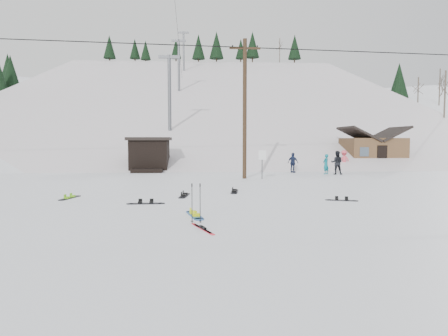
{
  "coord_description": "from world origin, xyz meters",
  "views": [
    {
      "loc": [
        -0.95,
        -11.91,
        2.51
      ],
      "look_at": [
        0.03,
        3.91,
        1.4
      ],
      "focal_mm": 32.0,
      "sensor_mm": 36.0,
      "label": 1
    }
  ],
  "objects": [
    {
      "name": "hero_snowboard",
      "position": [
        -1.12,
        1.24,
        0.03
      ],
      "size": [
        0.62,
        1.68,
        0.12
      ],
      "rotation": [
        0.0,
        0.0,
        1.79
      ],
      "color": "#1953A5",
      "rests_on": "ground"
    },
    {
      "name": "utility_pole",
      "position": [
        2.0,
        14.0,
        4.68
      ],
      "size": [
        2.0,
        0.26,
        9.0
      ],
      "color": "#3A2819",
      "rests_on": "ground"
    },
    {
      "name": "skier_pink",
      "position": [
        11.34,
        21.28,
        0.83
      ],
      "size": [
        1.17,
        0.82,
        1.65
      ],
      "primitive_type": "imported",
      "rotation": [
        0.0,
        0.0,
        3.35
      ],
      "color": "#E3505F",
      "rests_on": "ground"
    },
    {
      "name": "board_scatter_b",
      "position": [
        -1.63,
        5.97,
        0.03
      ],
      "size": [
        0.48,
        1.65,
        0.12
      ],
      "rotation": [
        0.0,
        0.0,
        1.45
      ],
      "color": "black",
      "rests_on": "ground"
    },
    {
      "name": "ski_poles",
      "position": [
        -1.06,
        0.05,
        0.62
      ],
      "size": [
        0.33,
        0.09,
        1.21
      ],
      "color": "black",
      "rests_on": "ground"
    },
    {
      "name": "ground",
      "position": [
        0.0,
        0.0,
        0.0
      ],
      "size": [
        200.0,
        200.0,
        0.0
      ],
      "primitive_type": "plane",
      "color": "white",
      "rests_on": "ground"
    },
    {
      "name": "ski_slope",
      "position": [
        0.0,
        55.0,
        -12.0
      ],
      "size": [
        60.0,
        85.24,
        65.97
      ],
      "primitive_type": "cube",
      "rotation": [
        0.31,
        0.0,
        0.0
      ],
      "color": "silver",
      "rests_on": "ground"
    },
    {
      "name": "skier_navy",
      "position": [
        6.27,
        18.41,
        0.77
      ],
      "size": [
        0.91,
        0.91,
        1.55
      ],
      "primitive_type": "imported",
      "rotation": [
        0.0,
        0.0,
        2.36
      ],
      "color": "#192240",
      "rests_on": "ground"
    },
    {
      "name": "board_scatter_a",
      "position": [
        -3.07,
        3.83,
        0.03
      ],
      "size": [
        1.51,
        0.31,
        0.11
      ],
      "rotation": [
        0.0,
        0.0,
        0.02
      ],
      "color": "black",
      "rests_on": "ground"
    },
    {
      "name": "cabin",
      "position": [
        15.0,
        24.0,
        1.48
      ],
      "size": [
        5.39,
        4.4,
        3.77
      ],
      "color": "brown",
      "rests_on": "ground"
    },
    {
      "name": "board_scatter_c",
      "position": [
        -6.56,
        5.57,
        0.03
      ],
      "size": [
        0.59,
        1.48,
        0.11
      ],
      "rotation": [
        0.0,
        0.0,
        1.32
      ],
      "color": "black",
      "rests_on": "ground"
    },
    {
      "name": "ridge_right",
      "position": [
        38.0,
        50.0,
        -11.0
      ],
      "size": [
        45.66,
        93.98,
        54.59
      ],
      "primitive_type": "cube",
      "rotation": [
        0.21,
        -0.05,
        -0.12
      ],
      "color": "white",
      "rests_on": "ground"
    },
    {
      "name": "skier_teal",
      "position": [
        8.36,
        16.9,
        0.74
      ],
      "size": [
        0.64,
        0.62,
        1.48
      ],
      "primitive_type": "imported",
      "rotation": [
        0.0,
        0.0,
        3.83
      ],
      "color": "#0C6D7B",
      "rests_on": "ground"
    },
    {
      "name": "board_scatter_f",
      "position": [
        0.74,
        7.23,
        0.03
      ],
      "size": [
        0.49,
        1.64,
        0.12
      ],
      "rotation": [
        0.0,
        0.0,
        1.43
      ],
      "color": "black",
      "rests_on": "ground"
    },
    {
      "name": "skier_dark",
      "position": [
        9.1,
        16.65,
        0.86
      ],
      "size": [
        1.01,
        0.89,
        1.73
      ],
      "primitive_type": "imported",
      "rotation": [
        0.0,
        0.0,
        2.82
      ],
      "color": "black",
      "rests_on": "ground"
    },
    {
      "name": "treeline_crest",
      "position": [
        0.0,
        86.0,
        0.0
      ],
      "size": [
        50.0,
        6.0,
        10.0
      ],
      "primitive_type": null,
      "color": "black",
      "rests_on": "ski_slope"
    },
    {
      "name": "trail_sign",
      "position": [
        3.1,
        13.58,
        1.27
      ],
      "size": [
        0.5,
        0.09,
        1.85
      ],
      "color": "#595B60",
      "rests_on": "ground"
    },
    {
      "name": "lift_tower_mid",
      "position": [
        -4.0,
        50.0,
        14.36
      ],
      "size": [
        2.2,
        0.36,
        8.0
      ],
      "color": "#595B60",
      "rests_on": "ski_slope"
    },
    {
      "name": "board_scatter_d",
      "position": [
        4.94,
        4.18,
        0.02
      ],
      "size": [
        1.29,
        0.58,
        0.09
      ],
      "rotation": [
        0.0,
        0.0,
        -0.3
      ],
      "color": "black",
      "rests_on": "ground"
    },
    {
      "name": "hero_skis",
      "position": [
        -0.87,
        -0.8,
        0.02
      ],
      "size": [
        0.65,
        1.52,
        0.08
      ],
      "rotation": [
        0.0,
        0.0,
        0.36
      ],
      "color": "red",
      "rests_on": "ground"
    },
    {
      "name": "lift_tower_near",
      "position": [
        -4.0,
        30.0,
        7.86
      ],
      "size": [
        2.2,
        0.36,
        8.0
      ],
      "color": "#595B60",
      "rests_on": "ski_slope"
    },
    {
      "name": "lift_hut",
      "position": [
        -5.0,
        20.94,
        1.36
      ],
      "size": [
        3.4,
        4.1,
        2.75
      ],
      "color": "black",
      "rests_on": "ground"
    },
    {
      "name": "lift_tower_far",
      "position": [
        -4.0,
        70.0,
        20.86
      ],
      "size": [
        2.2,
        0.36,
        8.0
      ],
      "color": "#595B60",
      "rests_on": "ski_slope"
    }
  ]
}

